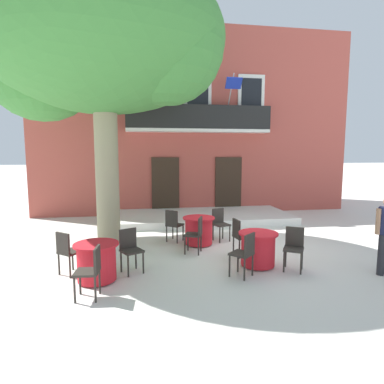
% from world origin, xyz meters
% --- Properties ---
extents(ground_plane, '(120.00, 120.00, 0.00)m').
position_xyz_m(ground_plane, '(0.00, 0.00, 0.00)').
color(ground_plane, silver).
extents(building_facade, '(13.00, 5.09, 7.50)m').
position_xyz_m(building_facade, '(-0.50, 6.99, 3.75)').
color(building_facade, '#B24C42').
rests_on(building_facade, ground).
extents(entrance_step_platform, '(6.32, 2.75, 0.25)m').
position_xyz_m(entrance_step_platform, '(-0.50, 3.63, 0.12)').
color(entrance_step_platform, silver).
rests_on(entrance_step_platform, ground).
extents(plane_tree, '(6.56, 5.76, 7.36)m').
position_xyz_m(plane_tree, '(-3.79, 1.19, 5.30)').
color(plane_tree, gray).
rests_on(plane_tree, ground).
extents(cafe_table_near_tree, '(0.86, 0.86, 0.76)m').
position_xyz_m(cafe_table_near_tree, '(-3.67, -1.64, 0.39)').
color(cafe_table_near_tree, red).
rests_on(cafe_table_near_tree, ground).
extents(cafe_chair_near_tree_0, '(0.54, 0.54, 0.91)m').
position_xyz_m(cafe_chair_near_tree_0, '(-3.04, -1.23, 0.53)').
color(cafe_chair_near_tree_0, '#2D2823').
rests_on(cafe_chair_near_tree_0, ground).
extents(cafe_chair_near_tree_1, '(0.56, 0.56, 0.91)m').
position_xyz_m(cafe_chair_near_tree_1, '(-4.30, -1.22, 0.53)').
color(cafe_chair_near_tree_1, '#2D2823').
rests_on(cafe_chair_near_tree_1, ground).
extents(cafe_chair_near_tree_2, '(0.43, 0.43, 0.91)m').
position_xyz_m(cafe_chair_near_tree_2, '(-3.66, -2.40, 0.53)').
color(cafe_chair_near_tree_2, '#2D2823').
rests_on(cafe_chair_near_tree_2, ground).
extents(cafe_table_middle, '(0.86, 0.86, 0.76)m').
position_xyz_m(cafe_table_middle, '(-0.27, -1.33, 0.39)').
color(cafe_table_middle, red).
rests_on(cafe_table_middle, ground).
extents(cafe_chair_middle_0, '(0.57, 0.57, 0.91)m').
position_xyz_m(cafe_chair_middle_0, '(-0.76, -1.90, 0.53)').
color(cafe_chair_middle_0, '#2D2823').
rests_on(cafe_chair_middle_0, ground).
extents(cafe_chair_middle_1, '(0.55, 0.55, 0.91)m').
position_xyz_m(cafe_chair_middle_1, '(0.41, -1.65, 0.53)').
color(cafe_chair_middle_1, '#2D2823').
rests_on(cafe_chair_middle_1, ground).
extents(cafe_chair_middle_2, '(0.45, 0.45, 0.91)m').
position_xyz_m(cafe_chair_middle_2, '(-0.45, -0.60, 0.53)').
color(cafe_chair_middle_2, '#2D2823').
rests_on(cafe_chair_middle_2, ground).
extents(cafe_table_front, '(0.86, 0.86, 0.76)m').
position_xyz_m(cafe_table_front, '(-1.26, 0.52, 0.39)').
color(cafe_table_front, red).
rests_on(cafe_table_front, ground).
extents(cafe_chair_front_0, '(0.52, 0.52, 0.91)m').
position_xyz_m(cafe_chair_front_0, '(-0.58, 0.85, 0.53)').
color(cafe_chair_front_0, '#2D2823').
rests_on(cafe_chair_front_0, ground).
extents(cafe_chair_front_1, '(0.56, 0.56, 0.91)m').
position_xyz_m(cafe_chair_front_1, '(-1.91, 0.90, 0.53)').
color(cafe_chair_front_1, '#2D2823').
rests_on(cafe_chair_front_1, ground).
extents(cafe_chair_front_2, '(0.52, 0.52, 0.91)m').
position_xyz_m(cafe_chair_front_2, '(-1.46, -0.21, 0.53)').
color(cafe_chair_front_2, '#2D2823').
rests_on(cafe_chair_front_2, ground).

